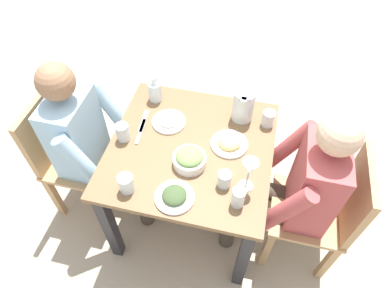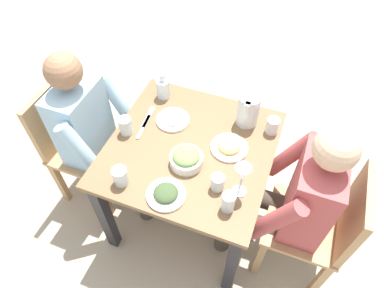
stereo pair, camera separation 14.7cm
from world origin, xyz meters
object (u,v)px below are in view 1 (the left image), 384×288
plate_fries (229,143)px  water_glass_by_pitcher (224,179)px  chair_near (326,209)px  chair_far (68,152)px  diner_far (93,143)px  wine_glass (249,169)px  salad_bowl (189,159)px  water_glass_near_right (238,197)px  water_glass_center (123,132)px  oil_carafe (155,92)px  water_pitcher (243,105)px  plate_dolmas (175,196)px  diner_near (294,187)px  water_glass_far_left (268,119)px  plate_yoghurt (169,121)px  water_glass_far_right (126,183)px  dining_table (191,161)px

plate_fries → water_glass_by_pitcher: (-0.25, -0.02, 0.02)m
chair_near → water_glass_by_pitcher: (-0.12, 0.55, 0.27)m
chair_far → diner_far: size_ratio=0.74×
diner_far → wine_glass: bearing=-98.8°
salad_bowl → water_glass_near_right: (-0.17, -0.27, 0.01)m
water_glass_near_right → wine_glass: (0.10, -0.03, 0.09)m
water_glass_center → oil_carafe: bearing=-12.0°
oil_carafe → water_pitcher: bearing=-93.3°
plate_dolmas → water_glass_by_pitcher: (0.13, -0.21, 0.03)m
diner_near → oil_carafe: size_ratio=7.02×
plate_fries → water_glass_center: 0.57m
chair_near → diner_near: (0.00, 0.20, 0.15)m
water_glass_far_left → oil_carafe: 0.67m
wine_glass → plate_dolmas: bearing=114.7°
diner_near → chair_near: bearing=-90.0°
plate_dolmas → wine_glass: bearing=-65.3°
plate_yoghurt → water_glass_center: 0.27m
salad_bowl → water_glass_far_right: water_glass_far_right is taller
plate_yoghurt → water_glass_near_right: 0.62m
water_glass_near_right → wine_glass: bearing=-13.9°
water_glass_center → plate_fries: bearing=-81.0°
water_glass_far_right → diner_far: bearing=48.7°
chair_near → plate_yoghurt: 0.98m
diner_far → water_pitcher: 0.87m
chair_near → water_glass_far_right: (-0.26, 1.00, 0.28)m
chair_near → salad_bowl: size_ratio=5.05×
chair_far → water_glass_by_pitcher: bearing=-98.8°
diner_far → water_glass_by_pitcher: 0.80m
water_pitcher → plate_yoghurt: size_ratio=1.00×
plate_dolmas → plate_fries: size_ratio=0.96×
plate_dolmas → diner_near: bearing=-65.7°
water_glass_far_right → water_glass_by_pitcher: size_ratio=1.16×
diner_far → water_glass_center: 0.24m
wine_glass → oil_carafe: wine_glass is taller
plate_dolmas → water_glass_center: bearing=51.4°
dining_table → chair_far: chair_far is taller
diner_far → plate_yoghurt: (0.18, -0.40, 0.10)m
water_glass_center → water_glass_near_right: size_ratio=0.95×
diner_near → plate_dolmas: (-0.25, 0.56, 0.10)m
water_glass_near_right → oil_carafe: oil_carafe is taller
dining_table → chair_near: (-0.07, -0.77, -0.10)m
water_glass_center → water_glass_by_pitcher: size_ratio=1.19×
water_glass_by_pitcher → plate_fries: bearing=3.7°
water_glass_near_right → oil_carafe: size_ratio=0.65×
water_glass_center → wine_glass: size_ratio=0.52×
salad_bowl → water_glass_far_right: 0.34m
diner_far → plate_yoghurt: diner_far is taller
chair_far → water_glass_by_pitcher: (-0.15, -0.98, 0.27)m
water_glass_center → water_glass_near_right: (-0.25, -0.66, 0.00)m
diner_near → water_glass_far_left: size_ratio=12.55×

